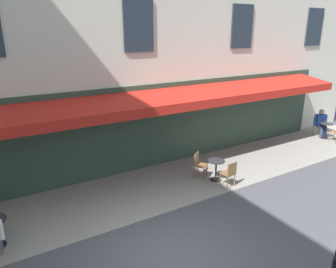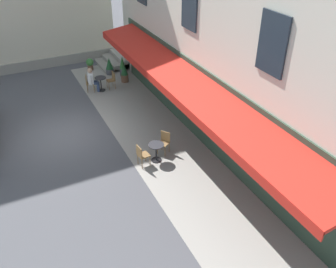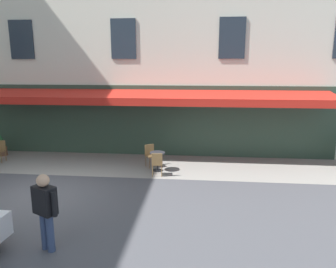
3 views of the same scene
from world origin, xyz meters
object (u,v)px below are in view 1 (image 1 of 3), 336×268
(cafe_chair_wicker_under_awning, at_px, (230,172))
(seated_companion_in_blue, at_px, (321,122))
(cafe_chair_wicker_by_window, at_px, (318,124))
(cafe_chair_wicker_kerbside, at_px, (199,163))
(cafe_table_streetside, at_px, (216,167))
(cafe_table_near_entrance, at_px, (326,128))

(cafe_chair_wicker_under_awning, xyz_separation_m, seated_companion_in_blue, (-7.62, -1.85, 0.16))
(cafe_chair_wicker_by_window, distance_m, seated_companion_in_blue, 0.27)
(cafe_chair_wicker_kerbside, bearing_deg, cafe_table_streetside, 125.00)
(cafe_chair_wicker_by_window, height_order, cafe_table_streetside, cafe_chair_wicker_by_window)
(cafe_table_streetside, height_order, seated_companion_in_blue, seated_companion_in_blue)
(cafe_chair_wicker_by_window, xyz_separation_m, cafe_table_streetside, (7.77, 1.42, -0.06))
(cafe_chair_wicker_kerbside, bearing_deg, cafe_table_near_entrance, -177.71)
(cafe_chair_wicker_by_window, bearing_deg, cafe_chair_wicker_kerbside, 6.33)
(cafe_chair_wicker_under_awning, bearing_deg, cafe_chair_wicker_by_window, -165.11)
(cafe_table_near_entrance, bearing_deg, seated_companion_in_blue, -112.09)
(seated_companion_in_blue, bearing_deg, cafe_chair_wicker_kerbside, 4.98)
(seated_companion_in_blue, bearing_deg, cafe_chair_wicker_by_window, -112.09)
(cafe_chair_wicker_kerbside, distance_m, seated_companion_in_blue, 8.08)
(cafe_table_near_entrance, relative_size, cafe_chair_wicker_by_window, 0.82)
(cafe_chair_wicker_under_awning, distance_m, seated_companion_in_blue, 7.84)
(cafe_table_near_entrance, height_order, seated_companion_in_blue, seated_companion_in_blue)
(cafe_chair_wicker_under_awning, bearing_deg, cafe_table_streetside, -84.05)
(cafe_chair_wicker_by_window, xyz_separation_m, cafe_chair_wicker_kerbside, (8.13, 0.90, 0.00))
(cafe_table_near_entrance, bearing_deg, cafe_chair_wicker_kerbside, 2.29)
(seated_companion_in_blue, bearing_deg, cafe_table_streetside, 9.01)
(cafe_table_near_entrance, height_order, cafe_chair_wicker_under_awning, cafe_chair_wicker_under_awning)
(cafe_chair_wicker_by_window, xyz_separation_m, cafe_chair_wicker_under_awning, (7.70, 2.05, 0.00))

